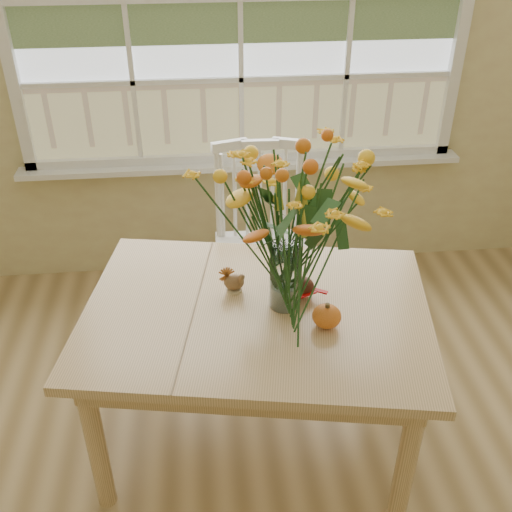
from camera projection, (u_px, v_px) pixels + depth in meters
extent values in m
cube|color=#CEB983|center=(240.00, 37.00, 2.99)|extent=(4.00, 0.02, 2.70)
cube|color=white|center=(243.00, 165.00, 3.29)|extent=(2.42, 0.12, 0.03)
cube|color=tan|center=(257.00, 313.00, 2.23)|extent=(1.42, 1.13, 0.04)
cube|color=tan|center=(257.00, 328.00, 2.27)|extent=(1.28, 0.99, 0.10)
cylinder|color=tan|center=(96.00, 444.00, 2.14)|extent=(0.07, 0.07, 0.64)
cylinder|color=tan|center=(144.00, 317.00, 2.76)|extent=(0.07, 0.07, 0.64)
cylinder|color=tan|center=(406.00, 464.00, 2.07)|extent=(0.07, 0.07, 0.64)
cylinder|color=tan|center=(385.00, 329.00, 2.68)|extent=(0.07, 0.07, 0.64)
cube|color=white|center=(262.00, 257.00, 2.92)|extent=(0.46, 0.44, 0.05)
cube|color=white|center=(260.00, 194.00, 2.93)|extent=(0.45, 0.05, 0.51)
cylinder|color=white|center=(229.00, 318.00, 2.91)|extent=(0.04, 0.04, 0.44)
cylinder|color=white|center=(227.00, 279.00, 3.18)|extent=(0.04, 0.04, 0.44)
cylinder|color=white|center=(300.00, 315.00, 2.93)|extent=(0.04, 0.04, 0.44)
cylinder|color=white|center=(292.00, 277.00, 3.20)|extent=(0.04, 0.04, 0.44)
cylinder|color=white|center=(285.00, 277.00, 2.17)|extent=(0.11, 0.11, 0.25)
ellipsoid|color=#C45F17|center=(327.00, 317.00, 2.11)|extent=(0.10, 0.10, 0.08)
cylinder|color=#CCB78C|center=(234.00, 289.00, 2.31)|extent=(0.06, 0.06, 0.01)
ellipsoid|color=brown|center=(234.00, 282.00, 2.29)|extent=(0.08, 0.06, 0.06)
ellipsoid|color=#38160F|center=(303.00, 288.00, 2.26)|extent=(0.08, 0.08, 0.08)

